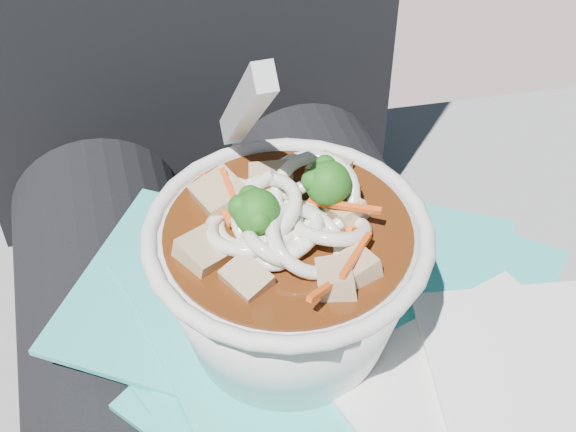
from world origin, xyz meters
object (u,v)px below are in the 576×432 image
object	(u,v)px
plastic_bag	(310,341)
udon_bowl	(287,269)
lap	(265,405)
person_body	(234,285)

from	to	relation	value
plastic_bag	udon_bowl	size ratio (longest dim) A/B	1.89
plastic_bag	udon_bowl	xyz separation A→B (m)	(-0.01, 0.00, 0.06)
plastic_bag	lap	bearing A→B (deg)	149.81
person_body	udon_bowl	xyz separation A→B (m)	(0.01, -0.10, 0.12)
lap	person_body	size ratio (longest dim) A/B	0.47
lap	udon_bowl	xyz separation A→B (m)	(0.01, -0.01, 0.14)
person_body	plastic_bag	world-z (taller)	person_body
person_body	plastic_bag	bearing A→B (deg)	-76.65
lap	udon_bowl	size ratio (longest dim) A/B	2.51
plastic_bag	udon_bowl	world-z (taller)	udon_bowl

